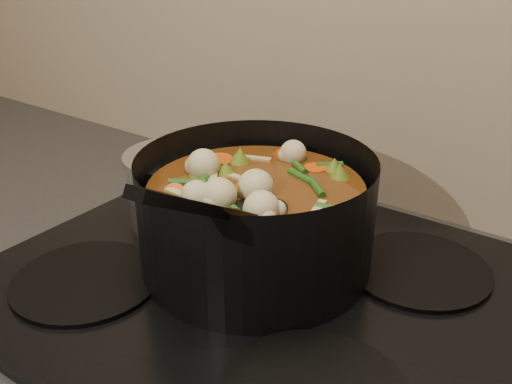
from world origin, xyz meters
The scene contains 3 objects.
stovetop centered at (0.00, 1.93, 0.92)m, with size 0.62×0.54×0.03m.
stockpot centered at (-0.02, 1.96, 1.00)m, with size 0.33×0.41×0.21m.
saucepan centered at (-0.18, 1.99, 0.98)m, with size 0.15×0.15×0.12m.
Camera 1 is at (0.35, 1.45, 1.33)m, focal length 40.00 mm.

